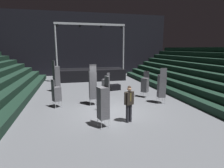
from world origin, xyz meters
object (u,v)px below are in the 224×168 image
object	(u,v)px
chair_stack_front_left	(162,86)
chair_stack_front_right	(145,84)
chair_stack_mid_left	(106,85)
stage_riser	(90,74)
man_with_tie	(129,102)
chair_stack_rear_right	(93,85)
loose_chair_near_man	(103,101)
chair_stack_rear_left	(56,76)
equipment_road_case	(115,87)
chair_stack_mid_right	(103,102)
chair_stack_mid_centre	(56,93)

from	to	relation	value
chair_stack_front_left	chair_stack_front_right	xyz separation A→B (m)	(-0.45, 1.59, -0.21)
chair_stack_front_left	chair_stack_mid_left	distance (m)	3.90
stage_riser	man_with_tie	size ratio (longest dim) A/B	4.18
stage_riser	chair_stack_front_left	distance (m)	10.52
chair_stack_rear_right	loose_chair_near_man	world-z (taller)	chair_stack_rear_right
chair_stack_rear_right	chair_stack_rear_left	bearing A→B (deg)	119.02
stage_riser	equipment_road_case	world-z (taller)	stage_riser
chair_stack_mid_left	chair_stack_rear_left	xyz separation A→B (m)	(-3.56, 2.54, 0.38)
chair_stack_front_left	man_with_tie	bearing A→B (deg)	-133.36
chair_stack_mid_left	chair_stack_mid_right	size ratio (longest dim) A/B	0.78
chair_stack_rear_right	chair_stack_mid_right	bearing A→B (deg)	-90.77
stage_riser	chair_stack_front_left	xyz separation A→B (m)	(3.41, -9.94, 0.46)
man_with_tie	chair_stack_front_left	size ratio (longest dim) A/B	0.77
chair_stack_front_left	chair_stack_front_right	bearing A→B (deg)	113.26
chair_stack_mid_left	chair_stack_rear_right	size ratio (longest dim) A/B	0.70
man_with_tie	equipment_road_case	world-z (taller)	man_with_tie
chair_stack_rear_right	chair_stack_front_right	bearing A→B (deg)	12.22
chair_stack_rear_left	stage_riser	bearing A→B (deg)	118.17
chair_stack_front_right	chair_stack_mid_right	size ratio (longest dim) A/B	0.82
chair_stack_front_right	chair_stack_rear_left	bearing A→B (deg)	20.55
chair_stack_rear_right	chair_stack_front_left	bearing A→B (deg)	-9.90
man_with_tie	chair_stack_mid_centre	size ratio (longest dim) A/B	1.04
chair_stack_front_left	chair_stack_mid_centre	bearing A→B (deg)	-178.30
stage_riser	chair_stack_rear_right	xyz separation A→B (m)	(-0.92, -9.29, 0.58)
chair_stack_front_left	chair_stack_rear_right	size ratio (longest dim) A/B	0.90
loose_chair_near_man	chair_stack_mid_right	bearing A→B (deg)	-48.64
chair_stack_front_left	chair_stack_mid_right	xyz separation A→B (m)	(-4.29, -2.70, 0.00)
chair_stack_mid_right	chair_stack_rear_right	size ratio (longest dim) A/B	0.90
chair_stack_mid_right	chair_stack_mid_centre	distance (m)	4.04
stage_riser	chair_stack_front_right	bearing A→B (deg)	-70.50
loose_chair_near_man	chair_stack_front_left	bearing A→B (deg)	58.44
chair_stack_front_right	loose_chair_near_man	size ratio (longest dim) A/B	1.99
chair_stack_front_right	chair_stack_mid_right	xyz separation A→B (m)	(-3.85, -4.29, 0.21)
man_with_tie	chair_stack_mid_right	size ratio (longest dim) A/B	0.77
chair_stack_front_right	equipment_road_case	bearing A→B (deg)	-12.90
chair_stack_mid_centre	chair_stack_rear_left	bearing A→B (deg)	156.70
chair_stack_rear_left	equipment_road_case	world-z (taller)	chair_stack_rear_left
man_with_tie	chair_stack_front_right	distance (m)	4.77
chair_stack_mid_left	chair_stack_mid_right	bearing A→B (deg)	-157.23
chair_stack_front_left	equipment_road_case	world-z (taller)	chair_stack_front_left
stage_riser	chair_stack_front_right	world-z (taller)	stage_riser
stage_riser	equipment_road_case	distance (m)	5.79
stage_riser	chair_stack_rear_right	distance (m)	9.35
stage_riser	chair_stack_mid_left	size ratio (longest dim) A/B	4.16
stage_riser	chair_stack_rear_left	xyz separation A→B (m)	(-3.34, -5.15, 0.58)
chair_stack_front_right	chair_stack_rear_left	world-z (taller)	chair_stack_rear_left
man_with_tie	chair_stack_front_right	bearing A→B (deg)	-143.11
chair_stack_front_left	loose_chair_near_man	world-z (taller)	chair_stack_front_left
chair_stack_rear_left	equipment_road_case	xyz separation A→B (m)	(4.73, -0.45, -1.04)
man_with_tie	chair_stack_rear_left	distance (m)	8.15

